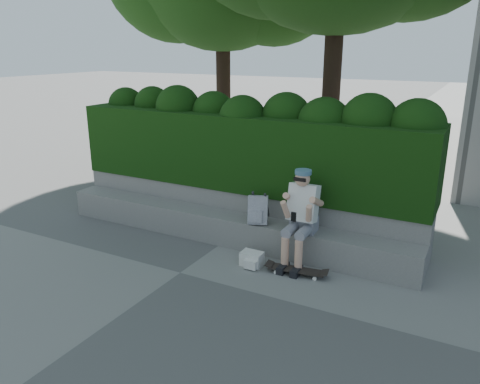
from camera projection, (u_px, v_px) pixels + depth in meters
The scene contains 8 objects.
ground at pixel (180, 273), 6.44m from camera, with size 80.00×80.00×0.00m, color slate.
bench_ledge at pixel (225, 228), 7.42m from camera, with size 6.00×0.45×0.45m, color gray.
planter_wall at pixel (239, 210), 7.78m from camera, with size 6.00×0.50×0.75m, color gray.
hedge at pixel (246, 150), 7.68m from camera, with size 6.00×1.00×1.20m, color black.
person at pixel (301, 214), 6.51m from camera, with size 0.40×0.76×1.38m.
skateboard at pixel (296, 270), 6.37m from camera, with size 0.78×0.30×0.08m.
backpack_plaid at pixel (258, 210), 6.93m from camera, with size 0.29×0.15×0.43m, color #BBBABF.
backpack_ground at pixel (252, 259), 6.64m from camera, with size 0.30×0.22×0.20m, color white.
Camera 1 is at (3.47, -4.73, 2.99)m, focal length 35.00 mm.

